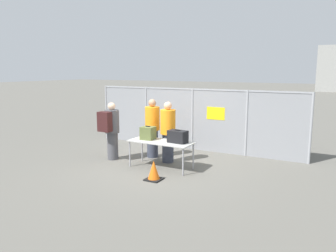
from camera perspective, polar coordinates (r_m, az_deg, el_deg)
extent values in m
plane|color=#605E56|center=(9.07, -1.98, -7.04)|extent=(120.00, 120.00, 0.00)
cylinder|color=#9EA0A5|center=(12.77, -10.66, 2.37)|extent=(0.07, 0.07, 2.03)
cylinder|color=#9EA0A5|center=(11.70, -3.81, 1.85)|extent=(0.07, 0.07, 2.03)
cylinder|color=#9EA0A5|center=(10.84, 4.27, 1.21)|extent=(0.07, 0.07, 2.03)
cylinder|color=#9EA0A5|center=(10.22, 13.52, 0.44)|extent=(0.07, 0.07, 2.03)
cylinder|color=#9EA0A5|center=(9.91, 23.64, -0.41)|extent=(0.07, 0.07, 2.03)
cube|color=gray|center=(10.84, 4.27, 1.21)|extent=(7.24, 0.01, 2.03)
cube|color=#9EA0A5|center=(10.74, 4.33, 6.40)|extent=(7.24, 0.04, 0.04)
cube|color=yellow|center=(10.48, 8.30, 2.18)|extent=(0.60, 0.01, 0.40)
cube|color=#B2B2AD|center=(8.76, -1.23, -2.75)|extent=(1.74, 0.73, 0.02)
cylinder|color=#99999E|center=(9.03, -6.67, -4.84)|extent=(0.04, 0.04, 0.71)
cylinder|color=#99999E|center=(8.22, 2.63, -6.26)|extent=(0.04, 0.04, 0.71)
cylinder|color=#99999E|center=(9.51, -4.53, -4.04)|extent=(0.04, 0.04, 0.71)
cylinder|color=#99999E|center=(8.75, 4.41, -5.28)|extent=(0.04, 0.04, 0.71)
cube|color=#566033|center=(8.98, -3.50, -1.23)|extent=(0.37, 0.35, 0.35)
cube|color=black|center=(8.94, -3.51, -0.06)|extent=(0.14, 0.03, 0.02)
cube|color=black|center=(8.57, 1.70, -1.85)|extent=(0.52, 0.34, 0.32)
cube|color=black|center=(8.54, 1.70, -0.72)|extent=(0.16, 0.04, 0.02)
cylinder|color=#4C4C51|center=(9.82, -9.61, -3.43)|extent=(0.32, 0.32, 0.80)
cylinder|color=#4C4C51|center=(9.68, -9.73, 0.81)|extent=(0.42, 0.42, 0.67)
sphere|color=beige|center=(9.63, -9.80, 3.41)|extent=(0.22, 0.22, 0.22)
cube|color=#381919|center=(9.43, -10.96, 0.73)|extent=(0.38, 0.23, 0.56)
cylinder|color=#383D4C|center=(9.38, -0.02, -3.85)|extent=(0.33, 0.33, 0.83)
cylinder|color=orange|center=(9.23, -0.02, 0.73)|extent=(0.43, 0.43, 0.69)
sphere|color=tan|center=(9.17, -0.02, 3.55)|extent=(0.22, 0.22, 0.22)
cylinder|color=#383D4C|center=(9.93, -2.70, -3.06)|extent=(0.33, 0.33, 0.84)
cylinder|color=orange|center=(9.79, -2.74, 1.33)|extent=(0.44, 0.44, 0.70)
sphere|color=#A57A5B|center=(9.73, -2.76, 4.03)|extent=(0.23, 0.23, 0.23)
cube|color=silver|center=(11.70, 12.57, -1.39)|extent=(3.38, 1.44, 0.52)
sphere|color=black|center=(11.19, 8.51, -2.49)|extent=(0.53, 0.53, 0.53)
sphere|color=black|center=(12.63, 10.98, -1.16)|extent=(0.53, 0.53, 0.53)
cylinder|color=#59595B|center=(12.56, 2.51, -1.37)|extent=(1.18, 0.06, 0.06)
cube|color=black|center=(8.01, -2.48, -9.24)|extent=(0.38, 0.38, 0.03)
cone|color=orange|center=(7.94, -2.49, -7.71)|extent=(0.31, 0.31, 0.48)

